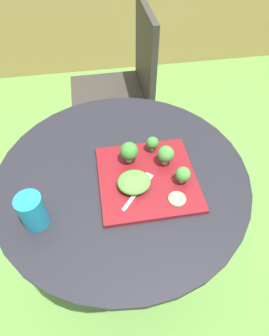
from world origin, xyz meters
TOP-DOWN VIEW (x-y plane):
  - ground_plane at (0.00, 0.00)m, footprint 12.00×12.00m
  - patio_table at (0.00, 0.00)m, footprint 0.81×0.81m
  - patio_chair at (0.12, 0.82)m, footprint 0.44×0.44m
  - salad_plate at (0.07, -0.04)m, footprint 0.30×0.30m
  - drinking_glass at (-0.26, -0.14)m, footprint 0.07×0.07m
  - fork at (0.04, -0.08)m, footprint 0.11×0.13m
  - lettuce_mound at (0.03, -0.07)m, footprint 0.10×0.09m
  - broccoli_floret_0 at (0.14, 0.01)m, footprint 0.05×0.05m
  - broccoli_floret_1 at (0.17, -0.07)m, footprint 0.05×0.05m
  - broccoli_floret_2 at (0.03, 0.04)m, footprint 0.06×0.06m
  - broccoli_floret_3 at (0.11, 0.07)m, footprint 0.04×0.04m
  - cucumber_slice_0 at (0.14, -0.14)m, footprint 0.05×0.05m

SIDE VIEW (x-z plane):
  - ground_plane at x=0.00m, z-range 0.00..0.00m
  - patio_table at x=0.00m, z-range 0.07..0.78m
  - patio_chair at x=0.12m, z-range 0.08..0.98m
  - salad_plate at x=0.07m, z-range 0.71..0.73m
  - fork at x=0.04m, z-range 0.73..0.73m
  - cucumber_slice_0 at x=0.14m, z-range 0.73..0.73m
  - lettuce_mound at x=0.03m, z-range 0.73..0.76m
  - broccoli_floret_3 at x=0.11m, z-range 0.73..0.78m
  - broccoli_floret_1 at x=0.17m, z-range 0.73..0.79m
  - drinking_glass at x=-0.26m, z-range 0.71..0.81m
  - broccoli_floret_0 at x=0.14m, z-range 0.73..0.80m
  - broccoli_floret_2 at x=0.03m, z-range 0.73..0.81m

